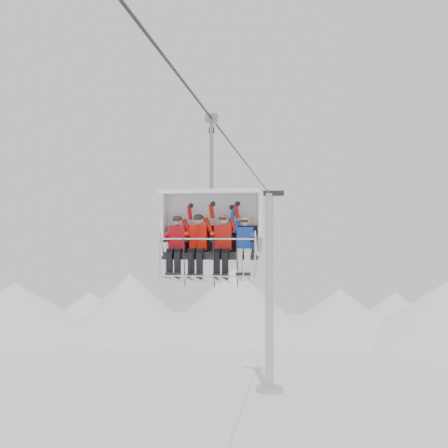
# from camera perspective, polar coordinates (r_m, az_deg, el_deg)

# --- Properties ---
(ridgeline) EXTENTS (72.00, 21.00, 7.00)m
(ridgeline) POSITION_cam_1_polar(r_m,az_deg,el_deg) (58.51, 4.23, -8.69)
(ridgeline) COLOR white
(ridgeline) RESTS_ON ground
(lift_tower_right) EXTENTS (2.00, 1.80, 13.48)m
(lift_tower_right) POSITION_cam_1_polar(r_m,az_deg,el_deg) (38.19, 4.63, -8.20)
(lift_tower_right) COLOR #ABAEB3
(lift_tower_right) RESTS_ON ground
(haul_cable) EXTENTS (0.06, 50.00, 0.06)m
(haul_cable) POSITION_cam_1_polar(r_m,az_deg,el_deg) (16.27, 0.00, 9.07)
(haul_cable) COLOR #2A2B2F
(haul_cable) RESTS_ON lift_tower_left
(chairlift_carrier) EXTENTS (2.48, 1.17, 3.98)m
(chairlift_carrier) POSITION_cam_1_polar(r_m,az_deg,el_deg) (13.93, -1.20, 0.03)
(chairlift_carrier) COLOR black
(chairlift_carrier) RESTS_ON haul_cable
(skier_far_left) EXTENTS (0.41, 1.69, 1.63)m
(skier_far_left) POSITION_cam_1_polar(r_m,az_deg,el_deg) (13.79, -4.84, -1.96)
(skier_far_left) COLOR #B50B14
(skier_far_left) RESTS_ON chairlift_carrier
(skier_center_left) EXTENTS (0.42, 1.69, 1.68)m
(skier_center_left) POSITION_cam_1_polar(r_m,az_deg,el_deg) (13.68, -2.66, -1.91)
(skier_center_left) COLOR red
(skier_center_left) RESTS_ON chairlift_carrier
(skier_center_right) EXTENTS (0.42, 1.69, 1.68)m
(skier_center_right) POSITION_cam_1_polar(r_m,az_deg,el_deg) (13.58, -0.12, -1.91)
(skier_center_right) COLOR red
(skier_center_right) RESTS_ON chairlift_carrier
(skier_far_right) EXTENTS (0.39, 1.69, 1.57)m
(skier_far_right) POSITION_cam_1_polar(r_m,az_deg,el_deg) (13.51, 2.12, -2.05)
(skier_far_right) COLOR #163997
(skier_far_right) RESTS_ON chairlift_carrier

